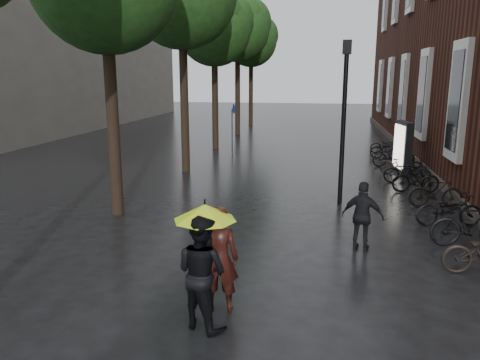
% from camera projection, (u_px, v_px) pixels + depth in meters
% --- Properties ---
extents(bg_building, '(16.00, 30.00, 14.00)m').
position_uv_depth(bg_building, '(5.00, 30.00, 34.63)').
color(bg_building, '#47423D').
rests_on(bg_building, ground).
extents(street_trees, '(4.33, 34.03, 8.91)m').
position_uv_depth(street_trees, '(199.00, 14.00, 20.15)').
color(street_trees, black).
rests_on(street_trees, ground).
extents(person_burgundy, '(0.68, 0.47, 1.77)m').
position_uv_depth(person_burgundy, '(219.00, 258.00, 7.53)').
color(person_burgundy, '#33120E').
rests_on(person_burgundy, ground).
extents(person_black, '(1.07, 0.99, 1.77)m').
position_uv_depth(person_black, '(202.00, 272.00, 7.02)').
color(person_black, black).
rests_on(person_black, ground).
extents(lime_umbrella, '(0.98, 0.98, 1.45)m').
position_uv_depth(lime_umbrella, '(205.00, 212.00, 7.09)').
color(lime_umbrella, black).
rests_on(lime_umbrella, ground).
extents(pedestrian_walking, '(0.97, 0.61, 1.54)m').
position_uv_depth(pedestrian_walking, '(363.00, 216.00, 10.16)').
color(pedestrian_walking, black).
rests_on(pedestrian_walking, ground).
extents(parked_bicycles, '(2.16, 15.02, 1.05)m').
position_uv_depth(parked_bicycles, '(415.00, 175.00, 15.84)').
color(parked_bicycles, black).
rests_on(parked_bicycles, ground).
extents(ad_lightbox, '(0.31, 1.35, 2.03)m').
position_uv_depth(ad_lightbox, '(403.00, 148.00, 18.05)').
color(ad_lightbox, black).
rests_on(ad_lightbox, ground).
extents(lamp_post, '(0.24, 0.24, 4.72)m').
position_uv_depth(lamp_post, '(344.00, 107.00, 13.35)').
color(lamp_post, black).
rests_on(lamp_post, ground).
extents(cycle_sign, '(0.13, 0.44, 2.42)m').
position_uv_depth(cycle_sign, '(233.00, 121.00, 22.22)').
color(cycle_sign, '#262628').
rests_on(cycle_sign, ground).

